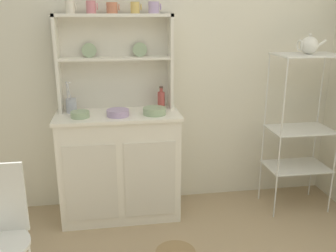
{
  "coord_description": "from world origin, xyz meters",
  "views": [
    {
      "loc": [
        -0.31,
        -1.4,
        1.59
      ],
      "look_at": [
        0.09,
        1.12,
        0.82
      ],
      "focal_mm": 39.75,
      "sensor_mm": 36.0,
      "label": 1
    }
  ],
  "objects_px": {
    "cup_cream_0": "(70,7)",
    "utensil_jar": "(71,105)",
    "bakers_rack": "(301,117)",
    "bowl_mixing_large": "(80,114)",
    "hutch_shelf_unit": "(115,55)",
    "porcelain_teapot": "(309,45)",
    "hutch_cabinet": "(120,164)",
    "jam_bottle": "(161,100)"
  },
  "relations": [
    {
      "from": "cup_cream_0",
      "to": "utensil_jar",
      "type": "bearing_deg",
      "value": -133.33
    },
    {
      "from": "bakers_rack",
      "to": "utensil_jar",
      "type": "distance_m",
      "value": 1.82
    },
    {
      "from": "bakers_rack",
      "to": "bowl_mixing_large",
      "type": "distance_m",
      "value": 1.74
    },
    {
      "from": "hutch_shelf_unit",
      "to": "cup_cream_0",
      "type": "relative_size",
      "value": 9.6
    },
    {
      "from": "bakers_rack",
      "to": "porcelain_teapot",
      "type": "distance_m",
      "value": 0.57
    },
    {
      "from": "bakers_rack",
      "to": "utensil_jar",
      "type": "bearing_deg",
      "value": 174.63
    },
    {
      "from": "hutch_cabinet",
      "to": "cup_cream_0",
      "type": "height_order",
      "value": "cup_cream_0"
    },
    {
      "from": "bowl_mixing_large",
      "to": "jam_bottle",
      "type": "distance_m",
      "value": 0.64
    },
    {
      "from": "bakers_rack",
      "to": "bowl_mixing_large",
      "type": "xyz_separation_m",
      "value": [
        -1.74,
        0.02,
        0.09
      ]
    },
    {
      "from": "cup_cream_0",
      "to": "jam_bottle",
      "type": "relative_size",
      "value": 0.5
    },
    {
      "from": "hutch_cabinet",
      "to": "bakers_rack",
      "type": "bearing_deg",
      "value": -3.62
    },
    {
      "from": "utensil_jar",
      "to": "hutch_shelf_unit",
      "type": "bearing_deg",
      "value": 13.79
    },
    {
      "from": "utensil_jar",
      "to": "porcelain_teapot",
      "type": "height_order",
      "value": "porcelain_teapot"
    },
    {
      "from": "hutch_shelf_unit",
      "to": "bakers_rack",
      "type": "xyz_separation_m",
      "value": [
        1.46,
        -0.26,
        -0.49
      ]
    },
    {
      "from": "bowl_mixing_large",
      "to": "jam_bottle",
      "type": "xyz_separation_m",
      "value": [
        0.62,
        0.16,
        0.05
      ]
    },
    {
      "from": "hutch_cabinet",
      "to": "utensil_jar",
      "type": "distance_m",
      "value": 0.6
    },
    {
      "from": "bakers_rack",
      "to": "utensil_jar",
      "type": "height_order",
      "value": "bakers_rack"
    },
    {
      "from": "porcelain_teapot",
      "to": "jam_bottle",
      "type": "bearing_deg",
      "value": 170.87
    },
    {
      "from": "hutch_shelf_unit",
      "to": "jam_bottle",
      "type": "bearing_deg",
      "value": -12.47
    },
    {
      "from": "jam_bottle",
      "to": "porcelain_teapot",
      "type": "xyz_separation_m",
      "value": [
        1.11,
        -0.18,
        0.43
      ]
    },
    {
      "from": "cup_cream_0",
      "to": "bowl_mixing_large",
      "type": "bearing_deg",
      "value": -80.76
    },
    {
      "from": "cup_cream_0",
      "to": "bowl_mixing_large",
      "type": "xyz_separation_m",
      "value": [
        0.03,
        -0.2,
        -0.75
      ]
    },
    {
      "from": "hutch_shelf_unit",
      "to": "bowl_mixing_large",
      "type": "distance_m",
      "value": 0.54
    },
    {
      "from": "bakers_rack",
      "to": "porcelain_teapot",
      "type": "height_order",
      "value": "porcelain_teapot"
    },
    {
      "from": "hutch_cabinet",
      "to": "hutch_shelf_unit",
      "type": "height_order",
      "value": "hutch_shelf_unit"
    },
    {
      "from": "porcelain_teapot",
      "to": "bowl_mixing_large",
      "type": "bearing_deg",
      "value": 179.37
    },
    {
      "from": "bakers_rack",
      "to": "hutch_cabinet",
      "type": "bearing_deg",
      "value": 176.38
    },
    {
      "from": "hutch_shelf_unit",
      "to": "bowl_mixing_large",
      "type": "relative_size",
      "value": 6.45
    },
    {
      "from": "bakers_rack",
      "to": "porcelain_teapot",
      "type": "bearing_deg",
      "value": 180.0
    },
    {
      "from": "hutch_shelf_unit",
      "to": "utensil_jar",
      "type": "xyz_separation_m",
      "value": [
        -0.35,
        -0.09,
        -0.36
      ]
    },
    {
      "from": "jam_bottle",
      "to": "hutch_shelf_unit",
      "type": "bearing_deg",
      "value": 167.53
    },
    {
      "from": "bowl_mixing_large",
      "to": "porcelain_teapot",
      "type": "relative_size",
      "value": 0.61
    },
    {
      "from": "hutch_cabinet",
      "to": "bowl_mixing_large",
      "type": "xyz_separation_m",
      "value": [
        -0.27,
        -0.07,
        0.44
      ]
    },
    {
      "from": "hutch_shelf_unit",
      "to": "utensil_jar",
      "type": "distance_m",
      "value": 0.51
    },
    {
      "from": "cup_cream_0",
      "to": "utensil_jar",
      "type": "distance_m",
      "value": 0.72
    },
    {
      "from": "porcelain_teapot",
      "to": "hutch_cabinet",
      "type": "bearing_deg",
      "value": 176.38
    },
    {
      "from": "cup_cream_0",
      "to": "jam_bottle",
      "type": "bearing_deg",
      "value": -3.15
    },
    {
      "from": "hutch_cabinet",
      "to": "jam_bottle",
      "type": "xyz_separation_m",
      "value": [
        0.35,
        0.09,
        0.49
      ]
    },
    {
      "from": "hutch_shelf_unit",
      "to": "bakers_rack",
      "type": "height_order",
      "value": "hutch_shelf_unit"
    },
    {
      "from": "jam_bottle",
      "to": "bakers_rack",
      "type": "bearing_deg",
      "value": -9.12
    },
    {
      "from": "hutch_cabinet",
      "to": "cup_cream_0",
      "type": "distance_m",
      "value": 1.24
    },
    {
      "from": "hutch_shelf_unit",
      "to": "jam_bottle",
      "type": "distance_m",
      "value": 0.5
    }
  ]
}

